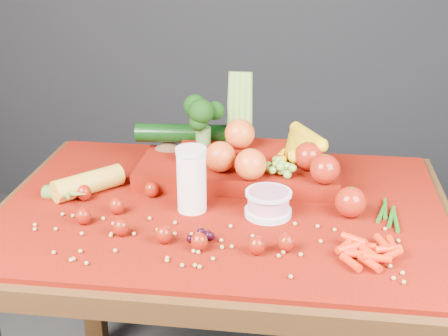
# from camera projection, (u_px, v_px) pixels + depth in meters

# --- Properties ---
(table) EXTENTS (1.10, 0.80, 0.75)m
(table) POSITION_uv_depth(u_px,v_px,m) (223.00, 243.00, 1.55)
(table) COLOR #381F0C
(table) RESTS_ON ground
(red_cloth) EXTENTS (1.05, 0.75, 0.01)m
(red_cloth) POSITION_uv_depth(u_px,v_px,m) (223.00, 207.00, 1.51)
(red_cloth) COLOR #6D0F03
(red_cloth) RESTS_ON table
(milk_glass) EXTENTS (0.07, 0.07, 0.16)m
(milk_glass) POSITION_uv_depth(u_px,v_px,m) (192.00, 177.00, 1.45)
(milk_glass) COLOR white
(milk_glass) RESTS_ON red_cloth
(yogurt_bowl) EXTENTS (0.11, 0.11, 0.06)m
(yogurt_bowl) POSITION_uv_depth(u_px,v_px,m) (268.00, 203.00, 1.44)
(yogurt_bowl) COLOR silver
(yogurt_bowl) RESTS_ON red_cloth
(strawberry_scatter) EXTENTS (0.54, 0.28, 0.04)m
(strawberry_scatter) POSITION_uv_depth(u_px,v_px,m) (159.00, 219.00, 1.39)
(strawberry_scatter) COLOR #941603
(strawberry_scatter) RESTS_ON red_cloth
(dark_grape_cluster) EXTENTS (0.06, 0.05, 0.03)m
(dark_grape_cluster) POSITION_uv_depth(u_px,v_px,m) (199.00, 236.00, 1.34)
(dark_grape_cluster) COLOR black
(dark_grape_cluster) RESTS_ON red_cloth
(soybean_scatter) EXTENTS (0.84, 0.24, 0.01)m
(soybean_scatter) POSITION_uv_depth(u_px,v_px,m) (210.00, 244.00, 1.32)
(soybean_scatter) COLOR #9E8D44
(soybean_scatter) RESTS_ON red_cloth
(corn_ear) EXTENTS (0.25, 0.26, 0.06)m
(corn_ear) POSITION_uv_depth(u_px,v_px,m) (73.00, 190.00, 1.53)
(corn_ear) COLOR gold
(corn_ear) RESTS_ON red_cloth
(potato) EXTENTS (0.09, 0.07, 0.06)m
(potato) POSITION_uv_depth(u_px,v_px,m) (169.00, 153.00, 1.73)
(potato) COLOR #4F331E
(potato) RESTS_ON red_cloth
(baby_carrot_pile) EXTENTS (0.17, 0.18, 0.03)m
(baby_carrot_pile) POSITION_uv_depth(u_px,v_px,m) (372.00, 252.00, 1.27)
(baby_carrot_pile) COLOR red
(baby_carrot_pile) RESTS_ON red_cloth
(green_bean_pile) EXTENTS (0.14, 0.12, 0.01)m
(green_bean_pile) POSITION_uv_depth(u_px,v_px,m) (388.00, 214.00, 1.45)
(green_bean_pile) COLOR #1D5714
(green_bean_pile) RESTS_ON red_cloth
(produce_mound) EXTENTS (0.61, 0.36, 0.27)m
(produce_mound) POSITION_uv_depth(u_px,v_px,m) (245.00, 158.00, 1.62)
(produce_mound) COLOR #6D0F03
(produce_mound) RESTS_ON red_cloth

